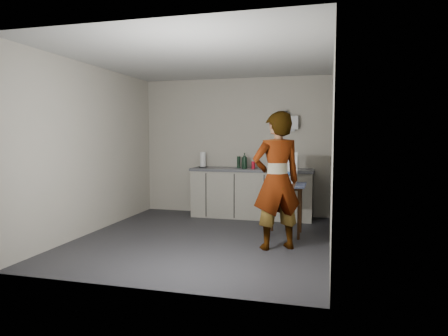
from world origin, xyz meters
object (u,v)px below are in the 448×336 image
(bakery_box, at_px, (285,177))
(kitchen_counter, at_px, (252,194))
(soap_bottle, at_px, (245,161))
(standing_man, at_px, (277,181))
(dark_bottle, at_px, (239,162))
(paper_towel, at_px, (203,160))
(side_table, at_px, (285,191))
(soda_can, at_px, (253,165))
(dish_rack, at_px, (284,166))

(bakery_box, bearing_deg, kitchen_counter, 125.73)
(kitchen_counter, bearing_deg, soap_bottle, -157.21)
(standing_man, relative_size, bakery_box, 3.87)
(dark_bottle, xyz_separation_m, paper_towel, (-0.68, -0.06, 0.03))
(side_table, height_order, soda_can, soda_can)
(soap_bottle, bearing_deg, bakery_box, -51.43)
(dark_bottle, xyz_separation_m, dish_rack, (0.86, -0.06, -0.05))
(standing_man, bearing_deg, paper_towel, -79.12)
(soap_bottle, relative_size, dark_bottle, 1.32)
(side_table, distance_m, dish_rack, 1.22)
(paper_towel, bearing_deg, standing_man, -49.65)
(soap_bottle, distance_m, soda_can, 0.19)
(bakery_box, bearing_deg, soap_bottle, 131.66)
(dark_bottle, bearing_deg, dish_rack, -3.99)
(standing_man, relative_size, dish_rack, 5.02)
(soda_can, bearing_deg, side_table, -59.28)
(soda_can, bearing_deg, standing_man, -70.84)
(standing_man, bearing_deg, side_table, -121.73)
(soda_can, relative_size, dark_bottle, 0.59)
(standing_man, xyz_separation_m, dish_rack, (-0.11, 1.94, 0.05))
(kitchen_counter, relative_size, dark_bottle, 10.33)
(side_table, relative_size, soap_bottle, 2.73)
(standing_man, relative_size, dark_bottle, 8.44)
(side_table, height_order, paper_towel, paper_towel)
(paper_towel, bearing_deg, soda_can, 2.11)
(soap_bottle, bearing_deg, dish_rack, 4.17)
(soap_bottle, distance_m, dark_bottle, 0.18)
(paper_towel, bearing_deg, dark_bottle, 5.21)
(soda_can, distance_m, dish_rack, 0.58)
(kitchen_counter, relative_size, soap_bottle, 7.83)
(standing_man, xyz_separation_m, soap_bottle, (-0.83, 1.89, 0.14))
(kitchen_counter, bearing_deg, dish_rack, -0.24)
(side_table, height_order, standing_man, standing_man)
(bakery_box, bearing_deg, standing_man, -87.95)
(soda_can, relative_size, bakery_box, 0.27)
(soda_can, xyz_separation_m, dish_rack, (0.58, -0.03, -0.01))
(dish_rack, bearing_deg, bakery_box, -83.59)
(standing_man, distance_m, dish_rack, 1.95)
(side_table, xyz_separation_m, dish_rack, (-0.14, 1.17, 0.29))
(paper_towel, bearing_deg, dish_rack, 0.08)
(bakery_box, bearing_deg, dark_bottle, 132.99)
(standing_man, height_order, paper_towel, standing_man)
(side_table, bearing_deg, kitchen_counter, 121.46)
(side_table, xyz_separation_m, standing_man, (-0.03, -0.77, 0.23))
(paper_towel, distance_m, bakery_box, 2.01)
(side_table, height_order, soap_bottle, soap_bottle)
(kitchen_counter, distance_m, bakery_box, 1.41)
(kitchen_counter, bearing_deg, standing_man, -70.17)
(soap_bottle, bearing_deg, kitchen_counter, 22.79)
(dark_bottle, bearing_deg, kitchen_counter, -12.14)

